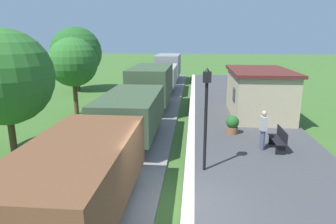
{
  "coord_description": "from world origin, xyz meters",
  "views": [
    {
      "loc": [
        0.5,
        -7.76,
        4.96
      ],
      "look_at": [
        -0.74,
        6.34,
        1.38
      ],
      "focal_mm": 32.16,
      "sensor_mm": 36.0,
      "label": 1
    }
  ],
  "objects_px": {
    "freight_train": "(153,87)",
    "person_waiting": "(263,129)",
    "lamp_post_near": "(206,101)",
    "bench_near_hut": "(279,139)",
    "tree_trackside_mid": "(5,77)",
    "tree_trackside_far": "(73,62)",
    "tree_field_left": "(76,52)",
    "station_hut": "(259,92)",
    "potted_planter": "(232,124)"
  },
  "relations": [
    {
      "from": "potted_planter",
      "to": "tree_field_left",
      "type": "bearing_deg",
      "value": 135.72
    },
    {
      "from": "station_hut",
      "to": "person_waiting",
      "type": "bearing_deg",
      "value": -99.25
    },
    {
      "from": "tree_trackside_far",
      "to": "tree_trackside_mid",
      "type": "bearing_deg",
      "value": -90.45
    },
    {
      "from": "tree_trackside_far",
      "to": "tree_field_left",
      "type": "relative_size",
      "value": 0.85
    },
    {
      "from": "lamp_post_near",
      "to": "tree_trackside_mid",
      "type": "bearing_deg",
      "value": 170.17
    },
    {
      "from": "freight_train",
      "to": "tree_trackside_far",
      "type": "relative_size",
      "value": 6.65
    },
    {
      "from": "bench_near_hut",
      "to": "tree_trackside_mid",
      "type": "xyz_separation_m",
      "value": [
        -11.32,
        -0.91,
        2.62
      ]
    },
    {
      "from": "potted_planter",
      "to": "tree_trackside_far",
      "type": "bearing_deg",
      "value": 157.16
    },
    {
      "from": "lamp_post_near",
      "to": "potted_planter",
      "type": "bearing_deg",
      "value": 70.88
    },
    {
      "from": "tree_trackside_far",
      "to": "bench_near_hut",
      "type": "bearing_deg",
      "value": -28.21
    },
    {
      "from": "freight_train",
      "to": "person_waiting",
      "type": "xyz_separation_m",
      "value": [
        5.83,
        -8.23,
        -0.34
      ]
    },
    {
      "from": "bench_near_hut",
      "to": "potted_planter",
      "type": "relative_size",
      "value": 1.64
    },
    {
      "from": "freight_train",
      "to": "lamp_post_near",
      "type": "xyz_separation_m",
      "value": [
        3.33,
        -10.47,
        1.28
      ]
    },
    {
      "from": "bench_near_hut",
      "to": "person_waiting",
      "type": "xyz_separation_m",
      "value": [
        -0.7,
        -0.06,
        0.46
      ]
    },
    {
      "from": "station_hut",
      "to": "tree_field_left",
      "type": "relative_size",
      "value": 1.0
    },
    {
      "from": "freight_train",
      "to": "tree_field_left",
      "type": "height_order",
      "value": "tree_field_left"
    },
    {
      "from": "station_hut",
      "to": "tree_trackside_far",
      "type": "relative_size",
      "value": 1.18
    },
    {
      "from": "freight_train",
      "to": "lamp_post_near",
      "type": "height_order",
      "value": "lamp_post_near"
    },
    {
      "from": "freight_train",
      "to": "tree_trackside_far",
      "type": "distance_m",
      "value": 5.5
    },
    {
      "from": "freight_train",
      "to": "tree_trackside_mid",
      "type": "distance_m",
      "value": 10.41
    },
    {
      "from": "lamp_post_near",
      "to": "tree_field_left",
      "type": "xyz_separation_m",
      "value": [
        -11.1,
        16.62,
        0.72
      ]
    },
    {
      "from": "tree_trackside_mid",
      "to": "tree_field_left",
      "type": "relative_size",
      "value": 0.92
    },
    {
      "from": "freight_train",
      "to": "tree_trackside_mid",
      "type": "xyz_separation_m",
      "value": [
        -4.79,
        -9.07,
        1.81
      ]
    },
    {
      "from": "tree_field_left",
      "to": "person_waiting",
      "type": "bearing_deg",
      "value": -46.57
    },
    {
      "from": "freight_train",
      "to": "lamp_post_near",
      "type": "relative_size",
      "value": 8.81
    },
    {
      "from": "tree_trackside_far",
      "to": "tree_field_left",
      "type": "height_order",
      "value": "tree_field_left"
    },
    {
      "from": "bench_near_hut",
      "to": "tree_field_left",
      "type": "relative_size",
      "value": 0.26
    },
    {
      "from": "potted_planter",
      "to": "tree_trackside_far",
      "type": "relative_size",
      "value": 0.19
    },
    {
      "from": "freight_train",
      "to": "lamp_post_near",
      "type": "distance_m",
      "value": 11.06
    },
    {
      "from": "person_waiting",
      "to": "tree_field_left",
      "type": "height_order",
      "value": "tree_field_left"
    },
    {
      "from": "bench_near_hut",
      "to": "person_waiting",
      "type": "distance_m",
      "value": 0.84
    },
    {
      "from": "bench_near_hut",
      "to": "tree_trackside_mid",
      "type": "height_order",
      "value": "tree_trackside_mid"
    },
    {
      "from": "person_waiting",
      "to": "tree_field_left",
      "type": "distance_m",
      "value": 19.92
    },
    {
      "from": "bench_near_hut",
      "to": "tree_trackside_far",
      "type": "relative_size",
      "value": 0.31
    },
    {
      "from": "bench_near_hut",
      "to": "freight_train",
      "type": "bearing_deg",
      "value": 128.69
    },
    {
      "from": "freight_train",
      "to": "tree_field_left",
      "type": "relative_size",
      "value": 5.62
    },
    {
      "from": "lamp_post_near",
      "to": "tree_trackside_far",
      "type": "relative_size",
      "value": 0.75
    },
    {
      "from": "station_hut",
      "to": "tree_trackside_mid",
      "type": "height_order",
      "value": "tree_trackside_mid"
    },
    {
      "from": "potted_planter",
      "to": "person_waiting",
      "type": "bearing_deg",
      "value": -64.26
    },
    {
      "from": "station_hut",
      "to": "freight_train",
      "type": "bearing_deg",
      "value": 161.42
    },
    {
      "from": "potted_planter",
      "to": "tree_field_left",
      "type": "height_order",
      "value": "tree_field_left"
    },
    {
      "from": "person_waiting",
      "to": "lamp_post_near",
      "type": "relative_size",
      "value": 0.46
    },
    {
      "from": "bench_near_hut",
      "to": "lamp_post_near",
      "type": "xyz_separation_m",
      "value": [
        -3.21,
        -2.31,
        2.08
      ]
    },
    {
      "from": "tree_trackside_mid",
      "to": "tree_trackside_far",
      "type": "height_order",
      "value": "tree_trackside_mid"
    },
    {
      "from": "station_hut",
      "to": "lamp_post_near",
      "type": "xyz_separation_m",
      "value": [
        -3.47,
        -8.19,
        1.15
      ]
    },
    {
      "from": "person_waiting",
      "to": "tree_field_left",
      "type": "xyz_separation_m",
      "value": [
        -13.6,
        14.37,
        2.34
      ]
    },
    {
      "from": "station_hut",
      "to": "tree_trackside_far",
      "type": "distance_m",
      "value": 11.66
    },
    {
      "from": "tree_trackside_far",
      "to": "lamp_post_near",
      "type": "bearing_deg",
      "value": -46.03
    },
    {
      "from": "station_hut",
      "to": "lamp_post_near",
      "type": "bearing_deg",
      "value": -112.98
    },
    {
      "from": "potted_planter",
      "to": "tree_trackside_mid",
      "type": "height_order",
      "value": "tree_trackside_mid"
    }
  ]
}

